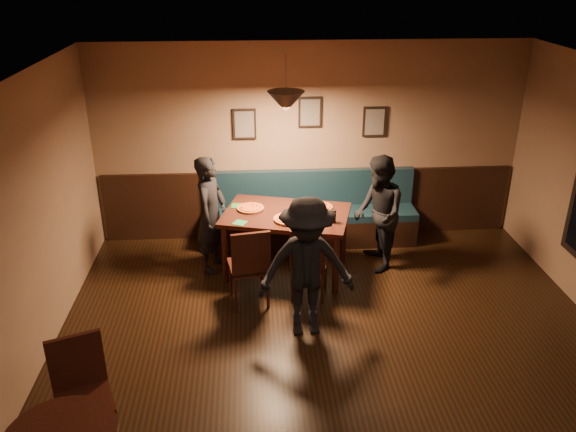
% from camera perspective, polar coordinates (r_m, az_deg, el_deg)
% --- Properties ---
extents(floor, '(7.00, 7.00, 0.00)m').
position_cam_1_polar(floor, '(5.83, 5.55, -16.77)').
color(floor, black).
rests_on(floor, ground).
extents(ceiling, '(7.00, 7.00, 0.00)m').
position_cam_1_polar(ceiling, '(4.53, 6.98, 11.11)').
color(ceiling, silver).
rests_on(ceiling, ground).
extents(wall_back, '(6.00, 0.00, 6.00)m').
position_cam_1_polar(wall_back, '(8.24, 2.10, 7.14)').
color(wall_back, '#8C704F').
rests_on(wall_back, ground).
extents(wainscot, '(5.88, 0.06, 1.00)m').
position_cam_1_polar(wainscot, '(8.52, 2.03, 1.28)').
color(wainscot, black).
rests_on(wainscot, ground).
extents(booth_bench, '(3.00, 0.60, 1.00)m').
position_cam_1_polar(booth_bench, '(8.27, 2.22, 0.56)').
color(booth_bench, '#0F232D').
rests_on(booth_bench, ground).
extents(picture_left, '(0.32, 0.04, 0.42)m').
position_cam_1_polar(picture_left, '(8.08, -4.28, 8.97)').
color(picture_left, black).
rests_on(picture_left, wall_back).
extents(picture_center, '(0.32, 0.04, 0.42)m').
position_cam_1_polar(picture_center, '(8.09, 2.17, 10.13)').
color(picture_center, black).
rests_on(picture_center, wall_back).
extents(picture_right, '(0.32, 0.04, 0.42)m').
position_cam_1_polar(picture_right, '(8.27, 8.45, 9.12)').
color(picture_right, black).
rests_on(picture_right, wall_back).
extents(pendant_lamp, '(0.44, 0.44, 0.25)m').
position_cam_1_polar(pendant_lamp, '(6.90, -0.20, 11.10)').
color(pendant_lamp, black).
rests_on(pendant_lamp, ceiling).
extents(dining_table, '(1.76, 1.37, 0.83)m').
position_cam_1_polar(dining_table, '(7.53, -0.18, -2.62)').
color(dining_table, black).
rests_on(dining_table, floor).
extents(chair_near_left, '(0.52, 0.52, 1.01)m').
position_cam_1_polar(chair_near_left, '(6.85, -3.89, -4.76)').
color(chair_near_left, black).
rests_on(chair_near_left, floor).
extents(chair_near_right, '(0.50, 0.50, 0.94)m').
position_cam_1_polar(chair_near_right, '(6.98, 2.11, -4.42)').
color(chair_near_right, black).
rests_on(chair_near_right, floor).
extents(diner_left, '(0.54, 0.65, 1.55)m').
position_cam_1_polar(diner_left, '(7.53, -7.51, 0.17)').
color(diner_left, black).
rests_on(diner_left, floor).
extents(diner_right, '(0.62, 0.78, 1.53)m').
position_cam_1_polar(diner_right, '(7.59, 8.84, 0.21)').
color(diner_right, black).
rests_on(diner_right, floor).
extents(diner_front, '(1.06, 0.66, 1.59)m').
position_cam_1_polar(diner_front, '(6.17, 1.84, -5.10)').
color(diner_front, black).
rests_on(diner_front, floor).
extents(pizza_a, '(0.39, 0.39, 0.04)m').
position_cam_1_polar(pizza_a, '(7.47, -3.70, 0.78)').
color(pizza_a, gold).
rests_on(pizza_a, dining_table).
extents(pizza_b, '(0.49, 0.49, 0.04)m').
position_cam_1_polar(pizza_b, '(7.14, 0.10, -0.28)').
color(pizza_b, gold).
rests_on(pizza_b, dining_table).
extents(pizza_c, '(0.37, 0.37, 0.04)m').
position_cam_1_polar(pizza_c, '(7.50, 3.11, 0.89)').
color(pizza_c, orange).
rests_on(pizza_c, dining_table).
extents(soda_glass, '(0.09, 0.09, 0.16)m').
position_cam_1_polar(soda_glass, '(7.09, 4.42, -0.01)').
color(soda_glass, black).
rests_on(soda_glass, dining_table).
extents(tabasco_bottle, '(0.04, 0.04, 0.13)m').
position_cam_1_polar(tabasco_bottle, '(7.30, 3.66, 0.58)').
color(tabasco_bottle, '#A20514').
rests_on(tabasco_bottle, dining_table).
extents(napkin_a, '(0.17, 0.17, 0.01)m').
position_cam_1_polar(napkin_a, '(7.59, -4.95, 1.01)').
color(napkin_a, '#1D6F1E').
rests_on(napkin_a, dining_table).
extents(napkin_b, '(0.20, 0.20, 0.01)m').
position_cam_1_polar(napkin_b, '(7.11, -4.72, -0.66)').
color(napkin_b, '#1E7337').
rests_on(napkin_b, dining_table).
extents(cutlery_set, '(0.19, 0.08, 0.00)m').
position_cam_1_polar(cutlery_set, '(7.05, 0.29, -0.81)').
color(cutlery_set, silver).
rests_on(cutlery_set, dining_table).
extents(cafe_chair_far, '(0.57, 0.57, 1.00)m').
position_cam_1_polar(cafe_chair_far, '(5.24, -19.34, -16.64)').
color(cafe_chair_far, black).
rests_on(cafe_chair_far, floor).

